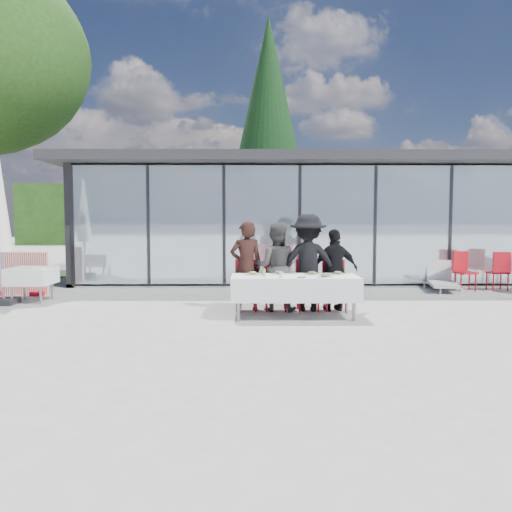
{
  "coord_description": "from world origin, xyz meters",
  "views": [
    {
      "loc": [
        -0.18,
        -8.82,
        1.72
      ],
      "look_at": [
        -0.11,
        1.2,
        1.02
      ],
      "focal_mm": 35.0,
      "sensor_mm": 36.0,
      "label": 1
    }
  ],
  "objects_px": {
    "dining_table": "(295,287)",
    "plate_a": "(253,274)",
    "market_umbrella": "(0,213)",
    "diner_c": "(308,263)",
    "diner_d": "(335,270)",
    "diner_b": "(276,267)",
    "plate_c": "(312,273)",
    "plate_d": "(338,273)",
    "diner_chair_b": "(276,282)",
    "diner_a": "(246,266)",
    "spare_table_left": "(32,276)",
    "spare_chair_a": "(463,269)",
    "conifer_tree": "(268,122)",
    "diner_chair_c": "(307,282)",
    "spare_chair_b": "(499,269)",
    "plate_extra": "(325,276)",
    "plate_b": "(279,273)",
    "diner_chair_d": "(334,282)",
    "diner_chair_a": "(246,282)",
    "folded_eyeglasses": "(302,277)",
    "juice_bottle": "(264,273)",
    "lounger": "(441,280)"
  },
  "relations": [
    {
      "from": "dining_table",
      "to": "plate_a",
      "type": "distance_m",
      "value": 0.79
    },
    {
      "from": "dining_table",
      "to": "market_umbrella",
      "type": "distance_m",
      "value": 6.24
    },
    {
      "from": "diner_c",
      "to": "diner_d",
      "type": "xyz_separation_m",
      "value": [
        0.52,
        0.0,
        -0.14
      ]
    },
    {
      "from": "dining_table",
      "to": "diner_b",
      "type": "xyz_separation_m",
      "value": [
        -0.31,
        0.66,
        0.3
      ]
    },
    {
      "from": "diner_b",
      "to": "plate_c",
      "type": "bearing_deg",
      "value": 150.01
    },
    {
      "from": "market_umbrella",
      "to": "plate_d",
      "type": "bearing_deg",
      "value": -10.71
    },
    {
      "from": "diner_d",
      "to": "plate_c",
      "type": "height_order",
      "value": "diner_d"
    },
    {
      "from": "diner_chair_b",
      "to": "market_umbrella",
      "type": "xyz_separation_m",
      "value": [
        -5.62,
        0.68,
        1.35
      ]
    },
    {
      "from": "diner_chair_b",
      "to": "plate_a",
      "type": "height_order",
      "value": "diner_chair_b"
    },
    {
      "from": "diner_a",
      "to": "spare_table_left",
      "type": "xyz_separation_m",
      "value": [
        -4.59,
        1.09,
        -0.31
      ]
    },
    {
      "from": "diner_d",
      "to": "plate_c",
      "type": "relative_size",
      "value": 5.47
    },
    {
      "from": "spare_chair_a",
      "to": "conifer_tree",
      "type": "bearing_deg",
      "value": 115.62
    },
    {
      "from": "diner_d",
      "to": "conifer_tree",
      "type": "relative_size",
      "value": 0.15
    },
    {
      "from": "diner_chair_c",
      "to": "diner_d",
      "type": "height_order",
      "value": "diner_d"
    },
    {
      "from": "plate_d",
      "to": "spare_chair_b",
      "type": "relative_size",
      "value": 0.29
    },
    {
      "from": "diner_d",
      "to": "spare_chair_b",
      "type": "relative_size",
      "value": 1.61
    },
    {
      "from": "plate_d",
      "to": "plate_extra",
      "type": "distance_m",
      "value": 0.52
    },
    {
      "from": "spare_chair_a",
      "to": "dining_table",
      "type": "bearing_deg",
      "value": -142.45
    },
    {
      "from": "diner_chair_c",
      "to": "plate_b",
      "type": "xyz_separation_m",
      "value": [
        -0.58,
        -0.54,
        0.24
      ]
    },
    {
      "from": "diner_chair_d",
      "to": "plate_a",
      "type": "bearing_deg",
      "value": -157.56
    },
    {
      "from": "dining_table",
      "to": "diner_chair_d",
      "type": "bearing_deg",
      "value": 42.07
    },
    {
      "from": "diner_a",
      "to": "diner_chair_b",
      "type": "distance_m",
      "value": 0.66
    },
    {
      "from": "diner_chair_a",
      "to": "folded_eyeglasses",
      "type": "xyz_separation_m",
      "value": [
        0.97,
        -1.06,
        0.22
      ]
    },
    {
      "from": "diner_chair_a",
      "to": "plate_a",
      "type": "xyz_separation_m",
      "value": [
        0.12,
        -0.65,
        0.24
      ]
    },
    {
      "from": "plate_b",
      "to": "folded_eyeglasses",
      "type": "relative_size",
      "value": 2.05
    },
    {
      "from": "plate_a",
      "to": "market_umbrella",
      "type": "bearing_deg",
      "value": 165.59
    },
    {
      "from": "diner_a",
      "to": "diner_d",
      "type": "distance_m",
      "value": 1.71
    },
    {
      "from": "spare_table_left",
      "to": "diner_d",
      "type": "bearing_deg",
      "value": -9.81
    },
    {
      "from": "spare_table_left",
      "to": "diner_b",
      "type": "bearing_deg",
      "value": -11.92
    },
    {
      "from": "diner_b",
      "to": "market_umbrella",
      "type": "distance_m",
      "value": 5.77
    },
    {
      "from": "diner_chair_b",
      "to": "plate_c",
      "type": "xyz_separation_m",
      "value": [
        0.63,
        -0.6,
        0.24
      ]
    },
    {
      "from": "juice_bottle",
      "to": "spare_chair_a",
      "type": "relative_size",
      "value": 0.14
    },
    {
      "from": "dining_table",
      "to": "juice_bottle",
      "type": "height_order",
      "value": "juice_bottle"
    },
    {
      "from": "conifer_tree",
      "to": "lounger",
      "type": "bearing_deg",
      "value": -66.8
    },
    {
      "from": "dining_table",
      "to": "diner_a",
      "type": "height_order",
      "value": "diner_a"
    },
    {
      "from": "diner_c",
      "to": "diner_d",
      "type": "bearing_deg",
      "value": -175.3
    },
    {
      "from": "juice_bottle",
      "to": "diner_d",
      "type": "bearing_deg",
      "value": 29.69
    },
    {
      "from": "folded_eyeglasses",
      "to": "plate_d",
      "type": "bearing_deg",
      "value": 33.61
    },
    {
      "from": "lounger",
      "to": "spare_table_left",
      "type": "bearing_deg",
      "value": -169.42
    },
    {
      "from": "dining_table",
      "to": "spare_chair_b",
      "type": "xyz_separation_m",
      "value": [
        5.36,
        3.38,
        -0.0
      ]
    },
    {
      "from": "plate_b",
      "to": "market_umbrella",
      "type": "bearing_deg",
      "value": 167.87
    },
    {
      "from": "plate_a",
      "to": "spare_chair_b",
      "type": "bearing_deg",
      "value": 28.23
    },
    {
      "from": "juice_bottle",
      "to": "lounger",
      "type": "height_order",
      "value": "juice_bottle"
    },
    {
      "from": "dining_table",
      "to": "diner_a",
      "type": "xyz_separation_m",
      "value": [
        -0.87,
        0.66,
        0.32
      ]
    },
    {
      "from": "diner_chair_d",
      "to": "diner_chair_c",
      "type": "bearing_deg",
      "value": 180.0
    },
    {
      "from": "diner_chair_a",
      "to": "juice_bottle",
      "type": "bearing_deg",
      "value": -70.09
    },
    {
      "from": "diner_chair_b",
      "to": "plate_extra",
      "type": "height_order",
      "value": "diner_chair_b"
    },
    {
      "from": "folded_eyeglasses",
      "to": "market_umbrella",
      "type": "height_order",
      "value": "market_umbrella"
    },
    {
      "from": "diner_chair_b",
      "to": "juice_bottle",
      "type": "bearing_deg",
      "value": -105.88
    },
    {
      "from": "spare_table_left",
      "to": "market_umbrella",
      "type": "bearing_deg",
      "value": -144.63
    }
  ]
}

